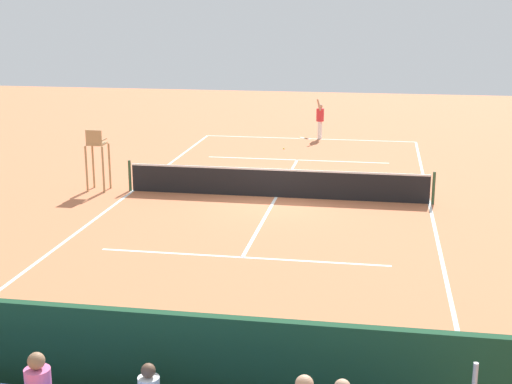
{
  "coord_description": "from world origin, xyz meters",
  "views": [
    {
      "loc": [
        -3.32,
        23.24,
        6.27
      ],
      "look_at": [
        0.0,
        4.0,
        1.2
      ],
      "focal_mm": 51.03,
      "sensor_mm": 36.0,
      "label": 1
    }
  ],
  "objects_px": {
    "tennis_net": "(276,183)",
    "tennis_ball_near": "(284,148)",
    "tennis_racket": "(303,138)",
    "tennis_player": "(320,118)",
    "umpire_chair": "(97,153)"
  },
  "relations": [
    {
      "from": "tennis_net",
      "to": "tennis_ball_near",
      "type": "distance_m",
      "value": 8.3
    },
    {
      "from": "tennis_racket",
      "to": "tennis_net",
      "type": "bearing_deg",
      "value": 91.69
    },
    {
      "from": "tennis_player",
      "to": "tennis_ball_near",
      "type": "distance_m",
      "value": 3.29
    },
    {
      "from": "tennis_player",
      "to": "tennis_racket",
      "type": "distance_m",
      "value": 1.3
    },
    {
      "from": "tennis_net",
      "to": "umpire_chair",
      "type": "height_order",
      "value": "umpire_chair"
    },
    {
      "from": "umpire_chair",
      "to": "tennis_racket",
      "type": "height_order",
      "value": "umpire_chair"
    },
    {
      "from": "tennis_net",
      "to": "tennis_ball_near",
      "type": "bearing_deg",
      "value": -84.07
    },
    {
      "from": "umpire_chair",
      "to": "tennis_ball_near",
      "type": "relative_size",
      "value": 32.42
    },
    {
      "from": "umpire_chair",
      "to": "tennis_player",
      "type": "distance_m",
      "value": 13.07
    },
    {
      "from": "umpire_chair",
      "to": "tennis_racket",
      "type": "bearing_deg",
      "value": -117.49
    },
    {
      "from": "tennis_player",
      "to": "tennis_ball_near",
      "type": "relative_size",
      "value": 29.18
    },
    {
      "from": "tennis_net",
      "to": "tennis_ball_near",
      "type": "xyz_separation_m",
      "value": [
        0.86,
        -8.25,
        -0.47
      ]
    },
    {
      "from": "tennis_net",
      "to": "tennis_player",
      "type": "bearing_deg",
      "value": -92.54
    },
    {
      "from": "tennis_net",
      "to": "umpire_chair",
      "type": "bearing_deg",
      "value": 1.3
    },
    {
      "from": "tennis_racket",
      "to": "tennis_ball_near",
      "type": "distance_m",
      "value": 2.95
    }
  ]
}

